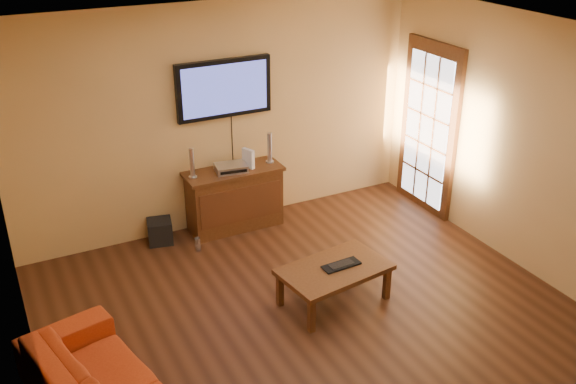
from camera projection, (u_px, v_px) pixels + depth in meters
ground_plane at (324, 329)px, 6.10m from camera, size 5.00×5.00×0.00m
room_walls at (295, 142)px, 5.88m from camera, size 5.00×5.00×5.00m
french_door at (428, 130)px, 8.02m from camera, size 0.07×1.02×2.22m
media_console at (235, 199)px, 7.77m from camera, size 1.18×0.45×0.76m
television at (224, 89)px, 7.35m from camera, size 1.15×0.08×0.68m
coffee_table at (334, 272)px, 6.36m from camera, size 1.15×0.78×0.40m
speaker_left at (192, 164)px, 7.35m from camera, size 0.10×0.10×0.36m
speaker_right at (270, 149)px, 7.76m from camera, size 0.10×0.10×0.38m
av_receiver at (231, 168)px, 7.57m from camera, size 0.41×0.32×0.08m
game_console at (248, 158)px, 7.64m from camera, size 0.10×0.18×0.23m
subwoofer at (160, 231)px, 7.54m from camera, size 0.33×0.33×0.28m
bottle at (198, 244)px, 7.37m from camera, size 0.06×0.06×0.19m
keyboard at (341, 265)px, 6.36m from camera, size 0.40×0.17×0.02m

